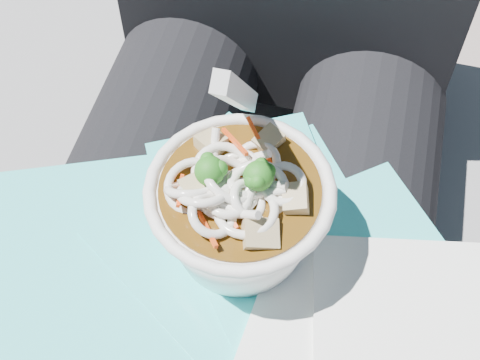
% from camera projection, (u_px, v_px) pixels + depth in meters
% --- Properties ---
extents(stone_ledge, '(1.01, 0.52, 0.45)m').
position_uv_depth(stone_ledge, '(256.00, 278.00, 0.93)').
color(stone_ledge, slate).
rests_on(stone_ledge, ground).
extents(lap, '(0.36, 0.48, 0.16)m').
position_uv_depth(lap, '(226.00, 275.00, 0.60)').
color(lap, black).
rests_on(lap, stone_ledge).
extents(person_body, '(0.34, 0.94, 1.00)m').
position_uv_depth(person_body, '(249.00, 177.00, 0.63)').
color(person_body, black).
rests_on(person_body, ground).
extents(plastic_bag, '(0.45, 0.36, 0.01)m').
position_uv_depth(plastic_bag, '(225.00, 259.00, 0.51)').
color(plastic_bag, '#32D3D3').
rests_on(plastic_bag, lap).
extents(napkins, '(0.19, 0.17, 0.01)m').
position_uv_depth(napkins, '(369.00, 330.00, 0.47)').
color(napkins, white).
rests_on(napkins, plastic_bag).
extents(udon_bowl, '(0.16, 0.16, 0.18)m').
position_uv_depth(udon_bowl, '(239.00, 207.00, 0.47)').
color(udon_bowl, white).
rests_on(udon_bowl, plastic_bag).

